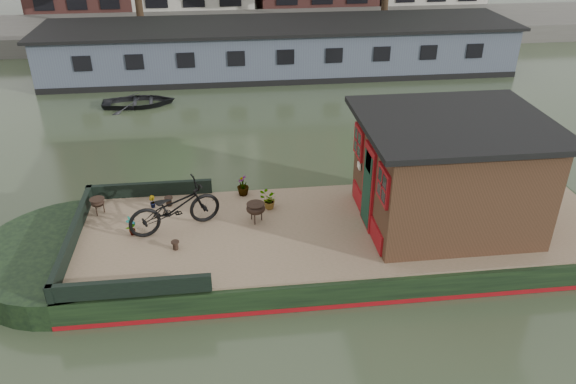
{
  "coord_description": "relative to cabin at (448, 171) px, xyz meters",
  "views": [
    {
      "loc": [
        -2.57,
        -10.41,
        7.37
      ],
      "look_at": [
        -1.27,
        0.5,
        1.31
      ],
      "focal_mm": 35.0,
      "sensor_mm": 36.0,
      "label": 1
    }
  ],
  "objects": [
    {
      "name": "cabin",
      "position": [
        0.0,
        0.0,
        0.0
      ],
      "size": [
        4.0,
        3.5,
        2.42
      ],
      "color": "black",
      "rests_on": "houseboat_deck"
    },
    {
      "name": "brazier_front",
      "position": [
        -4.2,
        0.42,
        -1.0
      ],
      "size": [
        0.45,
        0.45,
        0.46
      ],
      "primitive_type": null,
      "rotation": [
        0.0,
        0.0,
        -0.07
      ],
      "color": "black",
      "rests_on": "houseboat_deck"
    },
    {
      "name": "brazier_rear",
      "position": [
        -7.79,
        1.2,
        -1.03
      ],
      "size": [
        0.44,
        0.44,
        0.39
      ],
      "primitive_type": null,
      "rotation": [
        0.0,
        0.0,
        -0.27
      ],
      "color": "black",
      "rests_on": "houseboat_deck"
    },
    {
      "name": "potted_plant_c",
      "position": [
        -3.86,
        0.95,
        -1.01
      ],
      "size": [
        0.49,
        0.46,
        0.44
      ],
      "primitive_type": "imported",
      "rotation": [
        0.0,
        0.0,
        3.48
      ],
      "color": "#973B2B",
      "rests_on": "houseboat_deck"
    },
    {
      "name": "potted_plant_b",
      "position": [
        -6.58,
        1.33,
        -1.08
      ],
      "size": [
        0.21,
        0.21,
        0.3
      ],
      "primitive_type": "imported",
      "rotation": [
        0.0,
        0.0,
        2.3
      ],
      "color": "brown",
      "rests_on": "houseboat_deck"
    },
    {
      "name": "houseboat_hull",
      "position": [
        -3.52,
        0.0,
        -1.6
      ],
      "size": [
        14.01,
        4.02,
        0.6
      ],
      "color": "black",
      "rests_on": "ground"
    },
    {
      "name": "dinghy",
      "position": [
        -7.96,
        10.29,
        -1.6
      ],
      "size": [
        2.8,
        2.08,
        0.55
      ],
      "primitive_type": "imported",
      "rotation": [
        0.0,
        0.0,
        1.64
      ],
      "color": "black",
      "rests_on": "ground"
    },
    {
      "name": "houseboat_deck",
      "position": [
        -2.19,
        0.0,
        -1.25
      ],
      "size": [
        11.8,
        3.8,
        0.05
      ],
      "primitive_type": "cube",
      "color": "#866A53",
      "rests_on": "houseboat_hull"
    },
    {
      "name": "bicycle",
      "position": [
        -5.97,
        0.33,
        -0.69
      ],
      "size": [
        2.17,
        1.4,
        1.08
      ],
      "primitive_type": "imported",
      "rotation": [
        0.0,
        0.0,
        1.94
      ],
      "color": "black",
      "rests_on": "houseboat_deck"
    },
    {
      "name": "bollard_stbd",
      "position": [
        -5.94,
        -0.49,
        -1.13
      ],
      "size": [
        0.17,
        0.17,
        0.19
      ],
      "primitive_type": "cylinder",
      "color": "black",
      "rests_on": "houseboat_deck"
    },
    {
      "name": "quay",
      "position": [
        -2.19,
        20.5,
        -1.43
      ],
      "size": [
        60.0,
        6.0,
        0.9
      ],
      "primitive_type": "cube",
      "color": "#47443F",
      "rests_on": "ground"
    },
    {
      "name": "far_houseboat",
      "position": [
        -2.19,
        14.0,
        -0.91
      ],
      "size": [
        20.4,
        4.4,
        2.11
      ],
      "color": "#424C58",
      "rests_on": "ground"
    },
    {
      "name": "potted_plant_d",
      "position": [
        -4.43,
        1.7,
        -0.97
      ],
      "size": [
        0.34,
        0.34,
        0.52
      ],
      "primitive_type": "imported",
      "rotation": [
        0.0,
        0.0,
        4.54
      ],
      "color": "#975529",
      "rests_on": "houseboat_deck"
    },
    {
      "name": "potted_plant_a",
      "position": [
        -6.91,
        0.18,
        -1.0
      ],
      "size": [
        0.27,
        0.28,
        0.45
      ],
      "primitive_type": "imported",
      "rotation": [
        0.0,
        0.0,
        0.93
      ],
      "color": "brown",
      "rests_on": "houseboat_deck"
    },
    {
      "name": "bow_bulwark",
      "position": [
        -7.25,
        0.0,
        -1.05
      ],
      "size": [
        3.0,
        4.0,
        0.35
      ],
      "color": "black",
      "rests_on": "houseboat_deck"
    },
    {
      "name": "bollard_port",
      "position": [
        -6.2,
        1.38,
        -1.12
      ],
      "size": [
        0.2,
        0.2,
        0.22
      ],
      "primitive_type": "cylinder",
      "color": "black",
      "rests_on": "houseboat_deck"
    },
    {
      "name": "ground",
      "position": [
        -2.19,
        0.0,
        -1.88
      ],
      "size": [
        120.0,
        120.0,
        0.0
      ],
      "primitive_type": "plane",
      "color": "#323D27",
      "rests_on": "ground"
    }
  ]
}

